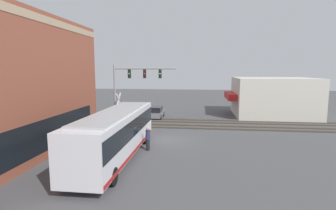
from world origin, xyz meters
The scene contains 9 objects.
ground_plane centered at (0.00, 0.00, 0.00)m, with size 120.00×120.00×0.00m, color #4C4C4F.
shop_building centered at (14.20, -12.39, 2.53)m, with size 8.75×11.08×5.05m.
city_bus centered at (-4.99, 2.80, 1.83)m, with size 12.03×2.59×3.31m.
traffic_signal_gantry centered at (4.72, 4.15, 4.88)m, with size 0.42×6.56×6.63m.
crossing_signal centered at (3.29, 5.25, 2.30)m, with size 1.41×1.18×3.81m.
rail_track_near centered at (6.00, 0.00, 0.03)m, with size 2.60×60.00×0.15m.
rail_track_far centered at (9.20, 0.00, 0.03)m, with size 2.60×60.00×0.15m.
parked_car_grey centered at (10.65, 2.80, 0.68)m, with size 4.23×1.82×1.47m.
pedestrian_near_bus centered at (-2.93, 1.03, 0.93)m, with size 0.34×0.34×1.81m.
Camera 1 is at (-21.93, -2.87, 6.08)m, focal length 28.00 mm.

